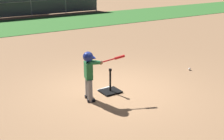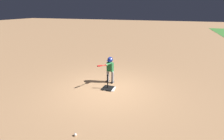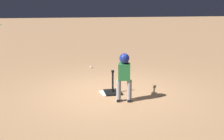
{
  "view_description": "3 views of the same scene",
  "coord_description": "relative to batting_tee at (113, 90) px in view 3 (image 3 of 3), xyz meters",
  "views": [
    {
      "loc": [
        -3.93,
        -6.25,
        3.02
      ],
      "look_at": [
        -0.21,
        -0.3,
        0.69
      ],
      "focal_mm": 50.0,
      "sensor_mm": 36.0,
      "label": 1
    },
    {
      "loc": [
        6.13,
        2.32,
        3.17
      ],
      "look_at": [
        -0.7,
        -0.05,
        0.62
      ],
      "focal_mm": 28.0,
      "sensor_mm": 36.0,
      "label": 2
    },
    {
      "loc": [
        -6.56,
        1.34,
        2.26
      ],
      "look_at": [
        -0.41,
        0.06,
        0.71
      ],
      "focal_mm": 42.0,
      "sensor_mm": 36.0,
      "label": 3
    }
  ],
  "objects": [
    {
      "name": "batting_tee",
      "position": [
        0.0,
        0.0,
        0.0
      ],
      "size": [
        0.48,
        0.44,
        0.62
      ],
      "color": "black",
      "rests_on": "ground_plane"
    },
    {
      "name": "batter_child",
      "position": [
        -0.64,
        -0.14,
        0.68
      ],
      "size": [
        0.99,
        0.44,
        1.19
      ],
      "color": "gray",
      "rests_on": "ground_plane"
    },
    {
      "name": "ground_plane",
      "position": [
        0.09,
        0.03,
        -0.07
      ],
      "size": [
        90.0,
        90.0,
        0.0
      ],
      "primitive_type": "plane",
      "color": "#AD7F56"
    },
    {
      "name": "baseball",
      "position": [
        2.98,
        0.2,
        -0.03
      ],
      "size": [
        0.07,
        0.07,
        0.07
      ],
      "primitive_type": "sphere",
      "color": "white",
      "rests_on": "ground_plane"
    },
    {
      "name": "home_plate",
      "position": [
        0.01,
        0.09,
        -0.06
      ],
      "size": [
        0.49,
        0.49,
        0.02
      ],
      "primitive_type": "cube",
      "rotation": [
        0.0,
        0.0,
        0.13
      ],
      "color": "white",
      "rests_on": "ground_plane"
    }
  ]
}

